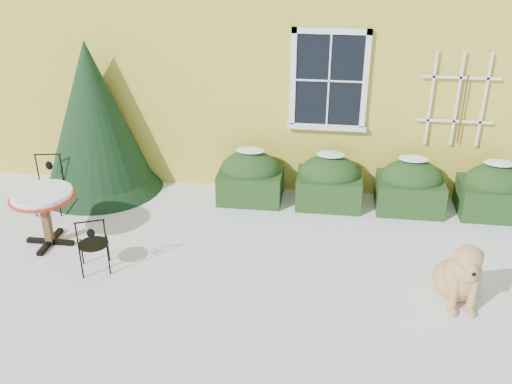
# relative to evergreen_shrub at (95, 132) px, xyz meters

# --- Properties ---
(ground) EXTENTS (80.00, 80.00, 0.00)m
(ground) POSITION_rel_evergreen_shrub_xyz_m (2.96, -2.64, -1.04)
(ground) COLOR white
(ground) RESTS_ON ground
(hedge_row) EXTENTS (4.95, 0.80, 0.91)m
(hedge_row) POSITION_rel_evergreen_shrub_xyz_m (4.61, -0.09, -0.63)
(hedge_row) COLOR black
(hedge_row) RESTS_ON ground
(evergreen_shrub) EXTENTS (2.13, 2.13, 2.58)m
(evergreen_shrub) POSITION_rel_evergreen_shrub_xyz_m (0.00, 0.00, 0.00)
(evergreen_shrub) COLOR black
(evergreen_shrub) RESTS_ON ground
(bistro_table) EXTENTS (0.91, 0.91, 0.85)m
(bistro_table) POSITION_rel_evergreen_shrub_xyz_m (-0.05, -1.92, -0.33)
(bistro_table) COLOR black
(bistro_table) RESTS_ON ground
(patio_chair_near) EXTENTS (0.49, 0.48, 0.84)m
(patio_chair_near) POSITION_rel_evergreen_shrub_xyz_m (0.90, -2.50, -0.62)
(patio_chair_near) COLOR black
(patio_chair_near) RESTS_ON ground
(patio_chair_far) EXTENTS (0.48, 0.47, 0.92)m
(patio_chair_far) POSITION_rel_evergreen_shrub_xyz_m (-0.49, -0.91, -0.58)
(patio_chair_far) COLOR black
(patio_chair_far) RESTS_ON ground
(dog) EXTENTS (0.63, 1.05, 0.94)m
(dog) POSITION_rel_evergreen_shrub_xyz_m (5.61, -2.55, -0.66)
(dog) COLOR tan
(dog) RESTS_ON ground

